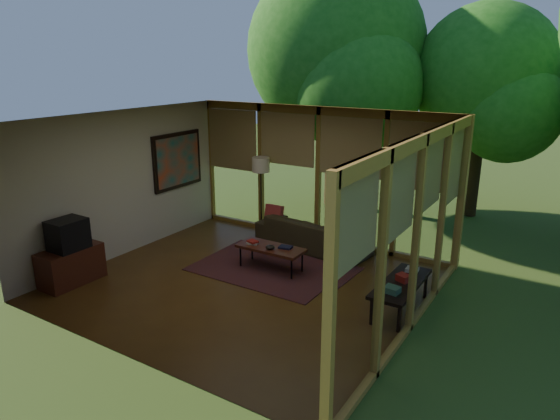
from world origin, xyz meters
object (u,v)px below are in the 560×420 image
Objects in this scene: sofa at (308,233)px; floor_lamp at (261,169)px; television at (68,234)px; coffee_table at (271,249)px; media_cabinet at (71,266)px; side_console at (397,284)px.

floor_lamp is at bearing -1.65° from sofa.
television is 0.33× the size of floor_lamp.
media_cabinet is at bearing -138.63° from coffee_table.
coffee_table is (2.50, 2.20, 0.09)m from media_cabinet.
coffee_table is 2.38m from side_console.
media_cabinet is 0.55m from television.
floor_lamp is at bearing 70.21° from media_cabinet.
sofa is at bearing 54.32° from television.
side_console is at bearing 153.20° from sofa.
sofa is at bearing 54.10° from media_cabinet.
floor_lamp is (1.32, 3.65, 1.11)m from media_cabinet.
side_console is at bearing -25.64° from floor_lamp.
sofa is at bearing 146.81° from side_console.
floor_lamp is 2.13m from coffee_table.
coffee_table is at bearing 95.39° from sofa.
sofa is 1.29m from coffee_table.
side_console is (2.35, -1.54, 0.11)m from sofa.
floor_lamp is at bearing 154.36° from side_console.
floor_lamp is at bearing 70.49° from television.
side_console is at bearing 21.81° from media_cabinet.
media_cabinet is 0.83× the size of coffee_table.
floor_lamp reaches higher than coffee_table.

